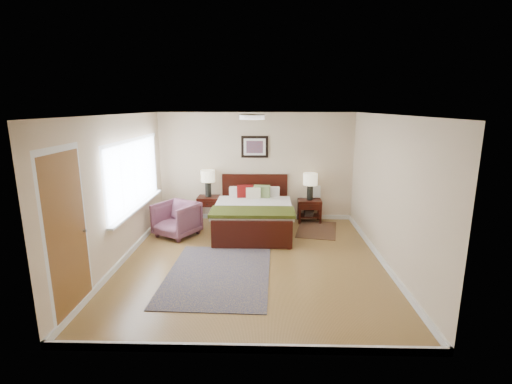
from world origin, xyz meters
TOP-DOWN VIEW (x-y plane):
  - floor at (0.00, 0.00)m, footprint 5.00×5.00m
  - back_wall at (0.00, 2.50)m, footprint 4.50×0.04m
  - front_wall at (0.00, -2.50)m, footprint 4.50×0.04m
  - left_wall at (-2.25, 0.00)m, footprint 0.04×5.00m
  - right_wall at (2.25, 0.00)m, footprint 0.04×5.00m
  - ceiling at (0.00, 0.00)m, footprint 4.50×5.00m
  - window at (-2.20, 0.70)m, footprint 0.11×2.72m
  - door at (-2.23, -1.75)m, footprint 0.06×1.00m
  - ceil_fixture at (0.00, 0.00)m, footprint 0.44×0.44m
  - bed at (-0.03, 1.52)m, footprint 1.65×1.98m
  - wall_art at (-0.03, 2.47)m, footprint 0.62×0.05m
  - nightstand_left at (-1.10, 2.25)m, footprint 0.49×0.44m
  - nightstand_right at (1.25, 2.26)m, footprint 0.53×0.40m
  - lamp_left at (-1.10, 2.27)m, footprint 0.32×0.32m
  - lamp_right at (1.25, 2.27)m, footprint 0.32×0.32m
  - armchair at (-1.61, 1.24)m, footprint 1.05×1.06m
  - rug_persian at (-0.52, -0.57)m, footprint 1.69×2.34m
  - rug_navy at (1.35, 1.68)m, footprint 1.04×1.36m

SIDE VIEW (x-z plane):
  - floor at x=0.00m, z-range 0.00..0.00m
  - rug_persian at x=-0.52m, z-range 0.00..0.01m
  - rug_navy at x=1.35m, z-range 0.00..0.01m
  - nightstand_right at x=1.25m, z-range 0.07..0.59m
  - armchair at x=-1.61m, z-range 0.00..0.71m
  - nightstand_left at x=-1.10m, z-range 0.17..0.76m
  - bed at x=-0.03m, z-range -0.04..1.03m
  - lamp_right at x=1.25m, z-range 0.65..1.26m
  - lamp_left at x=-1.10m, z-range 0.71..1.32m
  - door at x=-2.23m, z-range -0.02..2.16m
  - back_wall at x=0.00m, z-range 0.00..2.50m
  - front_wall at x=0.00m, z-range 0.00..2.50m
  - left_wall at x=-2.25m, z-range 0.00..2.50m
  - right_wall at x=2.25m, z-range 0.00..2.50m
  - window at x=-2.20m, z-range 0.72..2.04m
  - wall_art at x=-0.03m, z-range 1.47..1.97m
  - ceil_fixture at x=0.00m, z-range 2.43..2.50m
  - ceiling at x=0.00m, z-range 2.49..2.51m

